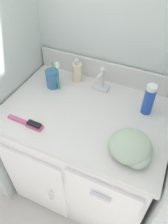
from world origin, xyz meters
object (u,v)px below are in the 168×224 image
object	(u,v)px
soap_dispenser	(77,72)
hand_towel	(132,148)
toothbrush_cup	(53,79)
hairbrush	(30,124)
shaving_cream_can	(149,100)

from	to	relation	value
soap_dispenser	hand_towel	size ratio (longest dim) A/B	0.78
toothbrush_cup	hand_towel	size ratio (longest dim) A/B	0.95
hairbrush	soap_dispenser	bearing A→B (deg)	84.76
toothbrush_cup	shaving_cream_can	distance (m)	0.54
soap_dispenser	hand_towel	bearing A→B (deg)	-40.84
toothbrush_cup	hairbrush	world-z (taller)	toothbrush_cup
shaving_cream_can	soap_dispenser	bearing A→B (deg)	167.59
shaving_cream_can	hairbrush	bearing A→B (deg)	-146.24
soap_dispenser	hairbrush	world-z (taller)	soap_dispenser
hairbrush	hand_towel	xyz separation A→B (m)	(0.49, 0.04, 0.03)
toothbrush_cup	hand_towel	distance (m)	0.60
toothbrush_cup	soap_dispenser	xyz separation A→B (m)	(0.10, 0.11, 0.01)
toothbrush_cup	shaving_cream_can	world-z (taller)	toothbrush_cup
hairbrush	hand_towel	distance (m)	0.49
toothbrush_cup	hairbrush	xyz separation A→B (m)	(0.05, -0.31, -0.04)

